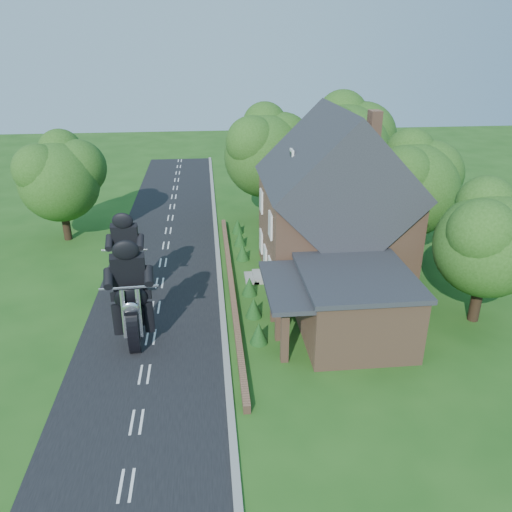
{
  "coord_description": "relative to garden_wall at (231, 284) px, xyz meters",
  "views": [
    {
      "loc": [
        3.06,
        -21.49,
        13.66
      ],
      "look_at": [
        5.59,
        3.14,
        2.8
      ],
      "focal_mm": 35.0,
      "sensor_mm": 36.0,
      "label": 1
    }
  ],
  "objects": [
    {
      "name": "shrub_d",
      "position": [
        1.0,
        4.0,
        0.35
      ],
      "size": [
        0.9,
        0.9,
        1.1
      ],
      "primitive_type": "cone",
      "color": "#133D13",
      "rests_on": "ground"
    },
    {
      "name": "shrub_e",
      "position": [
        1.0,
        6.5,
        0.35
      ],
      "size": [
        0.9,
        0.9,
        1.1
      ],
      "primitive_type": "cone",
      "color": "#133D13",
      "rests_on": "ground"
    },
    {
      "name": "kerb",
      "position": [
        -0.65,
        -5.0,
        -0.14
      ],
      "size": [
        0.3,
        80.0,
        0.12
      ],
      "primitive_type": "cube",
      "color": "gray",
      "rests_on": "ground"
    },
    {
      "name": "tree_behind_house",
      "position": [
        9.88,
        11.14,
        6.03
      ],
      "size": [
        7.81,
        7.2,
        10.08
      ],
      "color": "black",
      "rests_on": "ground"
    },
    {
      "name": "house",
      "position": [
        6.19,
        1.0,
        4.14
      ],
      "size": [
        9.54,
        8.64,
        10.24
      ],
      "color": "#885E45",
      "rests_on": "ground"
    },
    {
      "name": "tree_house_right",
      "position": [
        12.35,
        3.62,
        4.99
      ],
      "size": [
        6.51,
        6.0,
        8.4
      ],
      "color": "black",
      "rests_on": "ground"
    },
    {
      "name": "ground",
      "position": [
        -4.3,
        -5.0,
        -0.2
      ],
      "size": [
        120.0,
        120.0,
        0.0
      ],
      "primitive_type": "plane",
      "color": "#204E15",
      "rests_on": "ground"
    },
    {
      "name": "shrub_b",
      "position": [
        1.0,
        -3.5,
        0.35
      ],
      "size": [
        0.9,
        0.9,
        1.1
      ],
      "primitive_type": "cone",
      "color": "#133D13",
      "rests_on": "ground"
    },
    {
      "name": "shrub_a",
      "position": [
        1.0,
        -6.0,
        0.35
      ],
      "size": [
        0.9,
        0.9,
        1.1
      ],
      "primitive_type": "cone",
      "color": "#133D13",
      "rests_on": "ground"
    },
    {
      "name": "tree_behind_left",
      "position": [
        3.86,
        12.13,
        5.53
      ],
      "size": [
        6.94,
        6.4,
        9.16
      ],
      "color": "black",
      "rests_on": "ground"
    },
    {
      "name": "shrub_f",
      "position": [
        1.0,
        9.0,
        0.35
      ],
      "size": [
        0.9,
        0.9,
        1.1
      ],
      "primitive_type": "cone",
      "color": "#133D13",
      "rests_on": "ground"
    },
    {
      "name": "tree_far_road",
      "position": [
        -11.16,
        9.11,
        4.64
      ],
      "size": [
        6.08,
        5.6,
        7.84
      ],
      "color": "black",
      "rests_on": "ground"
    },
    {
      "name": "garden_wall",
      "position": [
        0.0,
        0.0,
        0.0
      ],
      "size": [
        0.3,
        22.0,
        0.4
      ],
      "primitive_type": "cube",
      "color": "#885E45",
      "rests_on": "ground"
    },
    {
      "name": "tree_annex_side",
      "position": [
        12.83,
        -4.9,
        4.49
      ],
      "size": [
        5.64,
        5.2,
        7.48
      ],
      "color": "black",
      "rests_on": "ground"
    },
    {
      "name": "annex",
      "position": [
        5.57,
        -5.8,
        1.57
      ],
      "size": [
        7.05,
        5.94,
        3.44
      ],
      "color": "#885E45",
      "rests_on": "ground"
    },
    {
      "name": "motorcycle_lead",
      "position": [
        -4.92,
        -5.54,
        0.62
      ],
      "size": [
        0.54,
        1.79,
        1.65
      ],
      "primitive_type": null,
      "rotation": [
        0.0,
        0.0,
        3.2
      ],
      "color": "black",
      "rests_on": "ground"
    },
    {
      "name": "shrub_c",
      "position": [
        1.0,
        -1.0,
        0.35
      ],
      "size": [
        0.9,
        0.9,
        1.1
      ],
      "primitive_type": "cone",
      "color": "#133D13",
      "rests_on": "ground"
    },
    {
      "name": "motorcycle_follow",
      "position": [
        -5.75,
        -0.68,
        0.57
      ],
      "size": [
        0.51,
        1.68,
        1.55
      ],
      "primitive_type": null,
      "rotation": [
        0.0,
        0.0,
        3.08
      ],
      "color": "black",
      "rests_on": "ground"
    },
    {
      "name": "road",
      "position": [
        -4.3,
        -5.0,
        -0.19
      ],
      "size": [
        7.0,
        80.0,
        0.02
      ],
      "primitive_type": "cube",
      "color": "black",
      "rests_on": "ground"
    }
  ]
}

